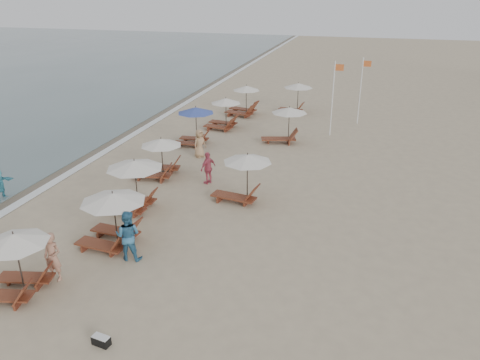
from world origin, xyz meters
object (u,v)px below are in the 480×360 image
(lounger_station_3, at_px, (157,159))
(lounger_station_5, at_px, (222,114))
(inland_station_1, at_px, (284,123))
(beachgoer_far_a, at_px, (208,168))
(duffel_bag, at_px, (101,340))
(flag_pole_near, at_px, (333,95))
(lounger_station_4, at_px, (193,125))
(lounger_station_6, at_px, (242,102))
(inland_station_0, at_px, (241,175))
(inland_station_2, at_px, (295,94))
(lounger_station_0, at_px, (14,264))
(lounger_station_2, at_px, (132,183))
(beachgoer_mid_a, at_px, (128,235))
(lounger_station_1, at_px, (110,218))
(beachgoer_far_b, at_px, (200,143))
(beachgoer_near, at_px, (53,257))

(lounger_station_3, height_order, lounger_station_5, lounger_station_5)
(inland_station_1, bearing_deg, beachgoer_far_a, -107.49)
(duffel_bag, xyz_separation_m, flag_pole_near, (4.13, 21.52, 2.53))
(lounger_station_4, bearing_deg, flag_pole_near, 28.14)
(lounger_station_6, xyz_separation_m, inland_station_1, (4.32, -5.83, 0.31))
(inland_station_0, xyz_separation_m, duffel_bag, (-1.19, -10.11, -1.17))
(inland_station_2, bearing_deg, lounger_station_6, -151.73)
(lounger_station_0, relative_size, beachgoer_far_a, 1.49)
(duffel_bag, distance_m, flag_pole_near, 22.06)
(lounger_station_4, bearing_deg, duffel_bag, -77.37)
(lounger_station_3, xyz_separation_m, inland_station_2, (4.58, 15.18, 0.47))
(lounger_station_2, relative_size, duffel_bag, 4.78)
(beachgoer_mid_a, bearing_deg, lounger_station_0, 42.47)
(lounger_station_3, relative_size, lounger_station_5, 1.02)
(lounger_station_1, relative_size, inland_station_2, 1.04)
(lounger_station_2, height_order, lounger_station_3, lounger_station_2)
(lounger_station_3, xyz_separation_m, lounger_station_6, (0.87, 13.19, 0.01))
(lounger_station_3, distance_m, beachgoer_mid_a, 7.98)
(lounger_station_0, bearing_deg, lounger_station_2, 84.06)
(lounger_station_5, xyz_separation_m, beachgoer_far_b, (0.51, -5.90, -0.17))
(lounger_station_1, height_order, beachgoer_mid_a, lounger_station_1)
(inland_station_1, height_order, inland_station_2, same)
(lounger_station_4, bearing_deg, inland_station_1, 20.36)
(lounger_station_0, bearing_deg, flag_pole_near, 68.51)
(duffel_bag, bearing_deg, lounger_station_5, 98.70)
(lounger_station_4, height_order, inland_station_2, lounger_station_4)
(lounger_station_5, xyz_separation_m, inland_station_0, (4.42, -11.01, 0.32))
(lounger_station_0, height_order, inland_station_0, lounger_station_0)
(lounger_station_4, height_order, beachgoer_mid_a, lounger_station_4)
(lounger_station_2, height_order, beachgoer_near, lounger_station_2)
(inland_station_1, distance_m, flag_pole_near, 3.82)
(lounger_station_0, height_order, beachgoer_near, lounger_station_0)
(inland_station_0, distance_m, inland_station_2, 16.93)
(beachgoer_near, bearing_deg, beachgoer_mid_a, 47.43)
(lounger_station_5, relative_size, beachgoer_near, 1.46)
(flag_pole_near, bearing_deg, lounger_station_2, -118.13)
(lounger_station_5, bearing_deg, duffel_bag, -81.30)
(inland_station_0, height_order, beachgoer_mid_a, inland_station_0)
(lounger_station_6, height_order, inland_station_0, lounger_station_6)
(duffel_bag, bearing_deg, beachgoer_far_a, 94.66)
(lounger_station_0, bearing_deg, lounger_station_5, 88.33)
(lounger_station_4, height_order, lounger_station_6, lounger_station_4)
(lounger_station_5, relative_size, inland_station_1, 0.88)
(inland_station_1, xyz_separation_m, beachgoer_mid_a, (-2.79, -14.97, -0.33))
(beachgoer_far_b, bearing_deg, lounger_station_6, 28.96)
(beachgoer_far_a, bearing_deg, lounger_station_4, -126.51)
(inland_station_0, bearing_deg, beachgoer_far_b, 127.40)
(flag_pole_near, bearing_deg, inland_station_1, -139.49)
(lounger_station_4, distance_m, flag_pole_near, 9.17)
(lounger_station_0, height_order, beachgoer_far_b, lounger_station_0)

